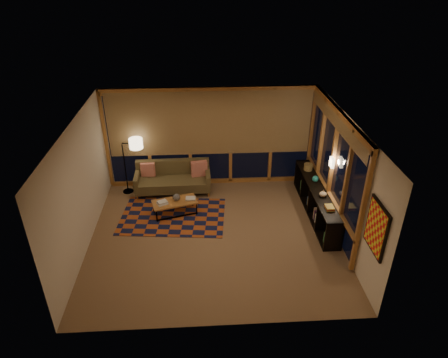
{
  "coord_description": "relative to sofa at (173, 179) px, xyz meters",
  "views": [
    {
      "loc": [
        -0.22,
        -7.22,
        5.51
      ],
      "look_at": [
        0.24,
        0.32,
        1.28
      ],
      "focal_mm": 32.0,
      "sensor_mm": 36.0,
      "label": 1
    }
  ],
  "objects": [
    {
      "name": "teal_bowl",
      "position": [
        3.5,
        -0.96,
        0.41
      ],
      "size": [
        0.2,
        0.2,
        0.16
      ],
      "primitive_type": "sphere",
      "rotation": [
        0.0,
        0.0,
        -0.29
      ],
      "color": "#196560",
      "rests_on": "bookshelf"
    },
    {
      "name": "ceiling",
      "position": [
        1.01,
        -2.0,
        2.3
      ],
      "size": [
        5.5,
        5.0,
        0.01
      ],
      "primitive_type": "cube",
      "color": "white",
      "rests_on": "walls"
    },
    {
      "name": "sofa",
      "position": [
        0.0,
        0.0,
        0.0
      ],
      "size": [
        1.96,
        0.83,
        0.79
      ],
      "primitive_type": null,
      "rotation": [
        0.0,
        0.0,
        0.02
      ],
      "color": "brown",
      "rests_on": "floor"
    },
    {
      "name": "wall_sconce",
      "position": [
        3.63,
        -1.55,
        1.15
      ],
      "size": [
        0.12,
        0.18,
        0.22
      ],
      "primitive_type": null,
      "color": "#FCE3B2",
      "rests_on": "walls"
    },
    {
      "name": "window_wall_right",
      "position": [
        3.69,
        -1.4,
        0.95
      ],
      "size": [
        0.16,
        3.7,
        2.6
      ],
      "primitive_type": null,
      "color": "#B2773A",
      "rests_on": "walls"
    },
    {
      "name": "ceramic_pot",
      "position": [
        0.14,
        -1.0,
        0.04
      ],
      "size": [
        0.23,
        0.23,
        0.18
      ],
      "primitive_type": "sphere",
      "rotation": [
        0.0,
        0.0,
        0.4
      ],
      "color": "#242424",
      "rests_on": "coffee_table"
    },
    {
      "name": "basket",
      "position": [
        3.48,
        -0.34,
        0.42
      ],
      "size": [
        0.23,
        0.23,
        0.17
      ],
      "primitive_type": "cylinder",
      "rotation": [
        0.0,
        0.0,
        0.04
      ],
      "color": "olive",
      "rests_on": "bookshelf"
    },
    {
      "name": "window_wall_back",
      "position": [
        1.01,
        0.43,
        0.95
      ],
      "size": [
        5.3,
        0.16,
        2.6
      ],
      "primitive_type": null,
      "color": "#B2773A",
      "rests_on": "walls"
    },
    {
      "name": "pillow_left",
      "position": [
        -0.65,
        0.17,
        0.19
      ],
      "size": [
        0.37,
        0.13,
        0.37
      ],
      "primitive_type": null,
      "rotation": [
        0.0,
        0.0,
        -0.02
      ],
      "color": "red",
      "rests_on": "sofa"
    },
    {
      "name": "wall_art",
      "position": [
        3.72,
        -3.85,
        1.05
      ],
      "size": [
        0.06,
        0.74,
        0.94
      ],
      "primitive_type": null,
      "color": "red",
      "rests_on": "walls"
    },
    {
      "name": "shelf_book_stack",
      "position": [
        3.5,
        -2.16,
        0.37
      ],
      "size": [
        0.21,
        0.27,
        0.07
      ],
      "primitive_type": null,
      "rotation": [
        0.0,
        0.0,
        -0.18
      ],
      "color": "silver",
      "rests_on": "bookshelf"
    },
    {
      "name": "walls",
      "position": [
        1.01,
        -2.0,
        0.95
      ],
      "size": [
        5.51,
        5.01,
        2.7
      ],
      "color": "#EEE1C8",
      "rests_on": "floor"
    },
    {
      "name": "book_stack_a",
      "position": [
        -0.19,
        -1.15,
        -0.0
      ],
      "size": [
        0.34,
        0.31,
        0.08
      ],
      "primitive_type": null,
      "rotation": [
        0.0,
        0.0,
        0.49
      ],
      "color": "silver",
      "rests_on": "coffee_table"
    },
    {
      "name": "area_rug",
      "position": [
        0.04,
        -1.16,
        -0.39
      ],
      "size": [
        2.62,
        1.88,
        0.01
      ],
      "primitive_type": "cube",
      "rotation": [
        0.0,
        0.0,
        -0.1
      ],
      "color": "#A74B1D",
      "rests_on": "floor"
    },
    {
      "name": "coffee_table",
      "position": [
        0.09,
        -1.05,
        -0.22
      ],
      "size": [
        1.15,
        0.75,
        0.35
      ],
      "primitive_type": null,
      "rotation": [
        0.0,
        0.0,
        0.27
      ],
      "color": "#B2773A",
      "rests_on": "floor"
    },
    {
      "name": "bookshelf",
      "position": [
        3.5,
        -1.23,
        -0.03
      ],
      "size": [
        0.4,
        2.92,
        0.73
      ],
      "primitive_type": null,
      "color": "black",
      "rests_on": "floor"
    },
    {
      "name": "book_stack_b",
      "position": [
        0.48,
        -0.98,
        -0.02
      ],
      "size": [
        0.21,
        0.17,
        0.04
      ],
      "primitive_type": null,
      "rotation": [
        0.0,
        0.0,
        -0.01
      ],
      "color": "silver",
      "rests_on": "coffee_table"
    },
    {
      "name": "pillow_right",
      "position": [
        0.7,
        0.13,
        0.21
      ],
      "size": [
        0.44,
        0.22,
        0.42
      ],
      "primitive_type": null,
      "rotation": [
        0.0,
        0.0,
        0.18
      ],
      "color": "red",
      "rests_on": "sofa"
    },
    {
      "name": "vase",
      "position": [
        3.5,
        -1.65,
        0.42
      ],
      "size": [
        0.18,
        0.18,
        0.18
      ],
      "primitive_type": "imported",
      "rotation": [
        0.0,
        0.0,
        -0.11
      ],
      "color": "tan",
      "rests_on": "bookshelf"
    },
    {
      "name": "floor_lamp",
      "position": [
        -1.22,
        0.08,
        0.38
      ],
      "size": [
        0.54,
        0.38,
        1.55
      ],
      "primitive_type": null,
      "rotation": [
        0.0,
        0.0,
        -0.08
      ],
      "color": "black",
      "rests_on": "floor"
    },
    {
      "name": "floor",
      "position": [
        1.01,
        -2.0,
        -0.4
      ],
      "size": [
        5.5,
        5.0,
        0.01
      ],
      "primitive_type": "cube",
      "color": "#8F6848",
      "rests_on": "ground"
    }
  ]
}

